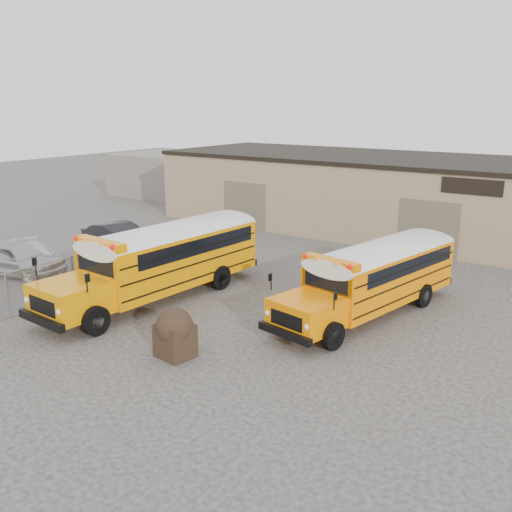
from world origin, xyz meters
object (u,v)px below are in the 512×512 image
Objects in this scene: tarp_bundle at (175,332)px; car_silver at (17,258)px; school_bus_left at (258,230)px; car_white at (33,258)px; car_dark at (121,239)px; school_bus_right at (446,248)px.

car_silver is at bearing 169.08° from tarp_bundle.
car_white is at bearing -138.05° from school_bus_left.
school_bus_left is 7.70m from car_dark.
school_bus_right is 13.83m from tarp_bundle.
car_dark is at bearing 7.87° from car_white.
car_white is at bearing -149.60° from school_bus_right.
school_bus_right is at bearing 16.28° from school_bus_left.
school_bus_left is 9.01m from school_bus_right.
tarp_bundle is 0.33× the size of car_dark.
school_bus_left reaches higher than tarp_bundle.
school_bus_right is (8.65, 2.53, -0.20)m from school_bus_left.
car_white is at bearing -18.76° from car_silver.
tarp_bundle is 13.72m from car_dark.
car_silver is 0.82m from car_white.
car_white is (0.07, 0.80, -0.17)m from car_silver.
car_silver is at bearing 175.24° from car_dark.
school_bus_left is 1.11× the size of school_bus_right.
school_bus_right is at bearing -71.58° from car_silver.
car_dark is (-15.82, -5.16, -0.76)m from school_bus_right.
tarp_bundle is at bearing -84.84° from car_white.
tarp_bundle reaches higher than car_silver.
car_white is (-8.15, -7.33, -1.13)m from school_bus_left.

